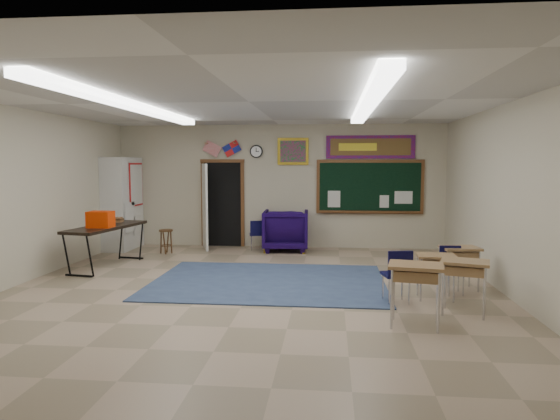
# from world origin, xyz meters

# --- Properties ---
(floor) EXTENTS (9.00, 9.00, 0.00)m
(floor) POSITION_xyz_m (0.00, 0.00, 0.00)
(floor) COLOR #9F866D
(floor) RESTS_ON ground
(back_wall) EXTENTS (8.00, 0.04, 3.00)m
(back_wall) POSITION_xyz_m (0.00, 4.50, 1.50)
(back_wall) COLOR #B5AB93
(back_wall) RESTS_ON floor
(front_wall) EXTENTS (8.00, 0.04, 3.00)m
(front_wall) POSITION_xyz_m (0.00, -4.50, 1.50)
(front_wall) COLOR #B5AB93
(front_wall) RESTS_ON floor
(left_wall) EXTENTS (0.04, 9.00, 3.00)m
(left_wall) POSITION_xyz_m (-4.00, 0.00, 1.50)
(left_wall) COLOR #B5AB93
(left_wall) RESTS_ON floor
(right_wall) EXTENTS (0.04, 9.00, 3.00)m
(right_wall) POSITION_xyz_m (4.00, 0.00, 1.50)
(right_wall) COLOR #B5AB93
(right_wall) RESTS_ON floor
(ceiling) EXTENTS (8.00, 9.00, 0.04)m
(ceiling) POSITION_xyz_m (0.00, 0.00, 3.00)
(ceiling) COLOR silver
(ceiling) RESTS_ON back_wall
(area_rug) EXTENTS (4.00, 3.00, 0.02)m
(area_rug) POSITION_xyz_m (0.20, 0.80, 0.01)
(area_rug) COLOR #364966
(area_rug) RESTS_ON floor
(fluorescent_strips) EXTENTS (3.86, 6.00, 0.10)m
(fluorescent_strips) POSITION_xyz_m (0.00, 0.00, 2.94)
(fluorescent_strips) COLOR white
(fluorescent_strips) RESTS_ON ceiling
(doorway) EXTENTS (1.10, 0.89, 2.16)m
(doorway) POSITION_xyz_m (-1.50, 4.35, 1.06)
(doorway) COLOR black
(doorway) RESTS_ON back_wall
(chalkboard) EXTENTS (2.55, 0.14, 1.30)m
(chalkboard) POSITION_xyz_m (2.20, 4.46, 1.46)
(chalkboard) COLOR brown
(chalkboard) RESTS_ON back_wall
(bulletin_board) EXTENTS (2.10, 0.05, 0.55)m
(bulletin_board) POSITION_xyz_m (2.20, 4.47, 2.45)
(bulletin_board) COLOR #AC0E12
(bulletin_board) RESTS_ON back_wall
(framed_art_print) EXTENTS (0.75, 0.05, 0.65)m
(framed_art_print) POSITION_xyz_m (0.35, 4.47, 2.35)
(framed_art_print) COLOR olive
(framed_art_print) RESTS_ON back_wall
(wall_clock) EXTENTS (0.32, 0.05, 0.32)m
(wall_clock) POSITION_xyz_m (-0.55, 4.47, 2.35)
(wall_clock) COLOR black
(wall_clock) RESTS_ON back_wall
(wall_flags) EXTENTS (1.16, 0.06, 0.70)m
(wall_flags) POSITION_xyz_m (-1.40, 4.44, 2.48)
(wall_flags) COLOR red
(wall_flags) RESTS_ON back_wall
(storage_cabinet) EXTENTS (0.59, 1.25, 2.20)m
(storage_cabinet) POSITION_xyz_m (-3.71, 3.85, 1.10)
(storage_cabinet) COLOR beige
(storage_cabinet) RESTS_ON floor
(wingback_armchair) EXTENTS (1.08, 1.11, 0.97)m
(wingback_armchair) POSITION_xyz_m (0.22, 3.97, 0.49)
(wingback_armchair) COLOR black
(wingback_armchair) RESTS_ON floor
(student_chair_reading) EXTENTS (0.42, 0.42, 0.72)m
(student_chair_reading) POSITION_xyz_m (-0.48, 3.99, 0.36)
(student_chair_reading) COLOR black
(student_chair_reading) RESTS_ON floor
(student_chair_desk_a) EXTENTS (0.48, 0.48, 0.81)m
(student_chair_desk_a) POSITION_xyz_m (2.24, -0.31, 0.40)
(student_chair_desk_a) COLOR black
(student_chair_desk_a) RESTS_ON floor
(student_chair_desk_b) EXTENTS (0.38, 0.38, 0.74)m
(student_chair_desk_b) POSITION_xyz_m (3.19, 0.31, 0.37)
(student_chair_desk_b) COLOR black
(student_chair_desk_b) RESTS_ON floor
(student_desk_front_left) EXTENTS (0.58, 0.45, 0.68)m
(student_desk_front_left) POSITION_xyz_m (2.86, -0.04, 0.38)
(student_desk_front_left) COLOR #9F764A
(student_desk_front_left) RESTS_ON floor
(student_desk_front_right) EXTENTS (0.64, 0.52, 0.71)m
(student_desk_front_right) POSITION_xyz_m (3.37, 0.58, 0.39)
(student_desk_front_right) COLOR #9F764A
(student_desk_front_right) RESTS_ON floor
(student_desk_back_left) EXTENTS (0.74, 0.61, 0.80)m
(student_desk_back_left) POSITION_xyz_m (2.34, -1.37, 0.45)
(student_desk_back_left) COLOR #9F764A
(student_desk_back_left) RESTS_ON floor
(student_desk_back_right) EXTENTS (0.73, 0.63, 0.74)m
(student_desk_back_right) POSITION_xyz_m (3.09, -0.79, 0.42)
(student_desk_back_right) COLOR #9F764A
(student_desk_back_right) RESTS_ON floor
(folding_table) EXTENTS (0.96, 2.08, 1.14)m
(folding_table) POSITION_xyz_m (-3.15, 1.72, 0.45)
(folding_table) COLOR black
(folding_table) RESTS_ON floor
(wooden_stool) EXTENTS (0.31, 0.31, 0.55)m
(wooden_stool) POSITION_xyz_m (-2.48, 3.32, 0.28)
(wooden_stool) COLOR #4A3116
(wooden_stool) RESTS_ON floor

